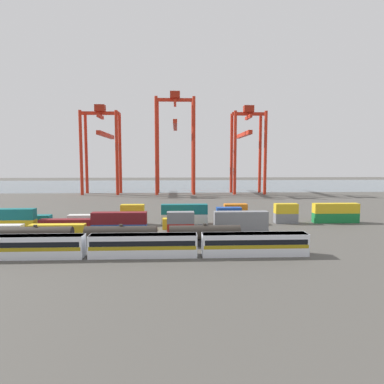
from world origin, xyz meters
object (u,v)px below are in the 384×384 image
at_px(shipping_container_6, 241,228).
at_px(shipping_container_10, 66,225).
at_px(freight_tank_row, 121,236).
at_px(shipping_container_16, 80,220).
at_px(passenger_train, 143,244).
at_px(shipping_container_11, 121,224).
at_px(gantry_crane_east, 247,141).
at_px(shipping_container_13, 229,223).
at_px(shipping_container_15, 27,220).
at_px(gantry_crane_west, 102,141).
at_px(gantry_crane_central, 175,133).
at_px(shipping_container_19, 184,219).

relative_size(shipping_container_6, shipping_container_10, 1.00).
xyz_separation_m(freight_tank_row, shipping_container_16, (-14.24, 22.67, -0.73)).
bearing_deg(passenger_train, shipping_container_6, 40.28).
bearing_deg(shipping_container_10, shipping_container_6, -8.99).
bearing_deg(shipping_container_11, shipping_container_6, -13.08).
xyz_separation_m(shipping_container_6, shipping_container_11, (-28.03, 6.51, 0.00)).
height_order(freight_tank_row, gantry_crane_east, gantry_crane_east).
xyz_separation_m(shipping_container_11, gantry_crane_east, (49.34, 90.54, 25.03)).
bearing_deg(shipping_container_13, gantry_crane_east, 75.72).
xyz_separation_m(shipping_container_15, gantry_crane_west, (1.45, 84.23, 24.95)).
relative_size(gantry_crane_west, gantry_crane_central, 0.87).
distance_m(shipping_container_11, shipping_container_19, 16.87).
bearing_deg(shipping_container_11, shipping_container_15, 165.41).
relative_size(shipping_container_19, gantry_crane_east, 0.28).
height_order(shipping_container_6, shipping_container_15, same).
height_order(passenger_train, shipping_container_13, passenger_train).
xyz_separation_m(shipping_container_11, gantry_crane_west, (-23.56, 90.74, 24.95)).
height_order(shipping_container_15, shipping_container_19, same).
xyz_separation_m(shipping_container_13, gantry_crane_west, (-49.86, 90.74, 24.95)).
relative_size(shipping_container_10, shipping_container_11, 1.00).
xyz_separation_m(shipping_container_15, shipping_container_19, (40.57, 0.00, 0.00)).
height_order(passenger_train, gantry_crane_west, gantry_crane_west).
distance_m(freight_tank_row, shipping_container_16, 26.78).
distance_m(shipping_container_19, gantry_crane_east, 93.96).
bearing_deg(shipping_container_13, shipping_container_11, 180.00).
distance_m(shipping_container_6, shipping_container_11, 28.77).
height_order(shipping_container_11, shipping_container_13, same).
bearing_deg(passenger_train, shipping_container_13, 51.98).
bearing_deg(freight_tank_row, passenger_train, -56.00).
bearing_deg(passenger_train, freight_tank_row, 124.00).
bearing_deg(gantry_crane_central, shipping_container_16, -106.06).
relative_size(passenger_train, shipping_container_16, 9.50).
height_order(shipping_container_15, gantry_crane_central, gantry_crane_central).
bearing_deg(shipping_container_19, shipping_container_16, 180.00).
bearing_deg(shipping_container_19, freight_tank_row, -119.46).
xyz_separation_m(shipping_container_11, shipping_container_13, (26.29, 0.00, 0.00)).
distance_m(gantry_crane_central, gantry_crane_east, 36.67).
height_order(shipping_container_19, gantry_crane_west, gantry_crane_west).
height_order(shipping_container_15, gantry_crane_west, gantry_crane_west).
bearing_deg(passenger_train, shipping_container_19, 75.57).
distance_m(shipping_container_10, gantry_crane_central, 99.16).
height_order(gantry_crane_west, gantry_crane_central, gantry_crane_central).
bearing_deg(freight_tank_row, shipping_container_19, 60.54).
bearing_deg(shipping_container_16, gantry_crane_east, 54.10).
height_order(shipping_container_6, gantry_crane_central, gantry_crane_central).
bearing_deg(shipping_container_13, gantry_crane_west, 118.78).
bearing_deg(gantry_crane_central, gantry_crane_east, -1.02).
distance_m(passenger_train, shipping_container_13, 30.03).
bearing_deg(freight_tank_row, gantry_crane_east, 66.41).
xyz_separation_m(freight_tank_row, shipping_container_13, (23.54, 16.16, -0.73)).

